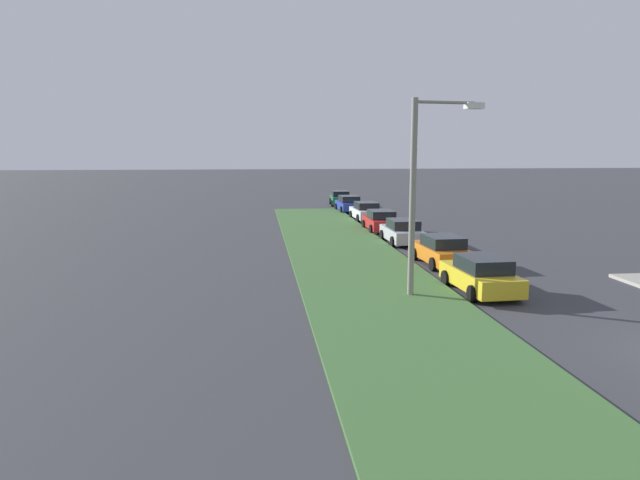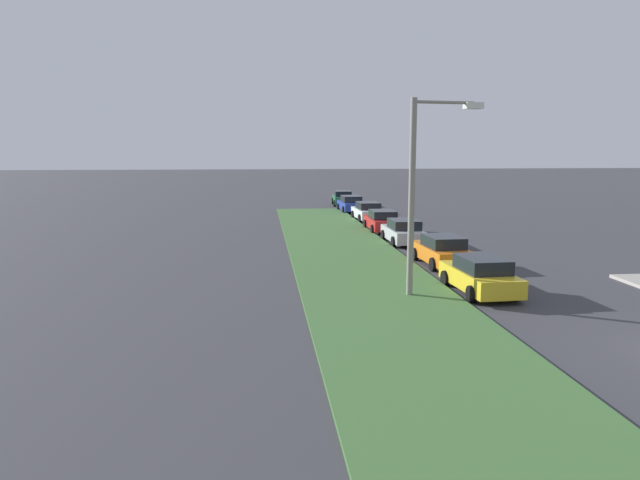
# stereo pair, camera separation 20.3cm
# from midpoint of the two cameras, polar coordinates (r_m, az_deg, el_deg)

# --- Properties ---
(grass_median) EXTENTS (60.00, 6.00, 0.12)m
(grass_median) POSITION_cam_midpoint_polar(r_m,az_deg,el_deg) (24.74, 4.53, -4.12)
(grass_median) COLOR #3D6633
(grass_median) RESTS_ON ground
(parked_car_yellow) EXTENTS (4.38, 2.17, 1.47)m
(parked_car_yellow) POSITION_cam_midpoint_polar(r_m,az_deg,el_deg) (23.73, 15.33, -3.35)
(parked_car_yellow) COLOR gold
(parked_car_yellow) RESTS_ON ground
(parked_car_orange) EXTENTS (4.39, 2.19, 1.47)m
(parked_car_orange) POSITION_cam_midpoint_polar(r_m,az_deg,el_deg) (28.97, 11.70, -1.02)
(parked_car_orange) COLOR orange
(parked_car_orange) RESTS_ON ground
(parked_car_silver) EXTENTS (4.32, 2.06, 1.47)m
(parked_car_silver) POSITION_cam_midpoint_polar(r_m,az_deg,el_deg) (35.16, 7.95, 0.82)
(parked_car_silver) COLOR #B2B5BA
(parked_car_silver) RESTS_ON ground
(parked_car_red) EXTENTS (4.31, 2.03, 1.47)m
(parked_car_red) POSITION_cam_midpoint_polar(r_m,az_deg,el_deg) (40.23, 5.85, 1.88)
(parked_car_red) COLOR red
(parked_car_red) RESTS_ON ground
(parked_car_white) EXTENTS (4.37, 2.16, 1.47)m
(parked_car_white) POSITION_cam_midpoint_polar(r_m,az_deg,el_deg) (46.34, 4.41, 2.83)
(parked_car_white) COLOR silver
(parked_car_white) RESTS_ON ground
(parked_car_blue) EXTENTS (4.37, 2.15, 1.47)m
(parked_car_blue) POSITION_cam_midpoint_polar(r_m,az_deg,el_deg) (52.53, 2.74, 3.57)
(parked_car_blue) COLOR #23389E
(parked_car_blue) RESTS_ON ground
(parked_car_green) EXTENTS (4.40, 2.21, 1.47)m
(parked_car_green) POSITION_cam_midpoint_polar(r_m,az_deg,el_deg) (58.66, 1.92, 4.14)
(parked_car_green) COLOR #1E6B38
(parked_car_green) RESTS_ON ground
(streetlight) EXTENTS (0.70, 2.87, 7.50)m
(streetlight) POSITION_cam_midpoint_polar(r_m,az_deg,el_deg) (22.10, 9.73, 5.57)
(streetlight) COLOR gray
(streetlight) RESTS_ON ground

